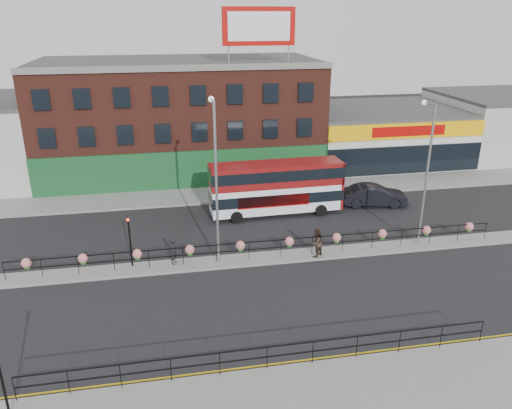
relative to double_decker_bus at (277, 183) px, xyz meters
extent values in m
plane|color=black|center=(-2.35, -7.16, -2.45)|extent=(120.00, 120.00, 0.00)
cube|color=gray|center=(-2.35, -19.16, -2.38)|extent=(60.00, 4.00, 0.15)
cube|color=gray|center=(-2.35, 4.84, -2.38)|extent=(60.00, 4.00, 0.15)
cube|color=gray|center=(-2.35, -7.16, -2.38)|extent=(60.00, 1.60, 0.15)
cube|color=gold|center=(-2.35, -16.86, -2.45)|extent=(60.00, 0.10, 0.01)
cube|color=gold|center=(-2.35, -17.04, -2.45)|extent=(60.00, 0.10, 0.01)
cube|color=#5E2B21|center=(-6.35, 12.84, 2.55)|extent=(25.00, 12.00, 10.00)
cube|color=#3F3F42|center=(-6.35, 12.84, 7.70)|extent=(25.00, 12.00, 0.30)
cube|color=#154A23|center=(-6.35, 6.76, -0.75)|extent=(25.00, 0.25, 3.40)
cube|color=silver|center=(13.65, 12.84, 0.05)|extent=(15.00, 12.00, 5.00)
cube|color=#3F3F42|center=(13.65, 12.84, 2.70)|extent=(15.00, 12.00, 0.30)
cube|color=#F3AE06|center=(13.65, 6.76, 1.85)|extent=(15.00, 0.25, 1.40)
cube|color=#A20704|center=(13.65, 6.64, 1.85)|extent=(7.00, 0.10, 0.90)
cube|color=black|center=(13.65, 6.76, -0.85)|extent=(15.00, 0.25, 2.60)
cube|color=#ADADA8|center=(28.40, 12.84, 0.55)|extent=(14.50, 12.00, 6.00)
cube|color=#A20704|center=(0.15, 7.84, 10.75)|extent=(6.00, 0.25, 3.00)
cube|color=white|center=(0.15, 7.70, 10.75)|extent=(5.10, 0.04, 2.25)
cylinder|color=gray|center=(-2.35, 7.84, 8.55)|extent=(0.12, 0.12, 1.40)
cylinder|color=gray|center=(2.65, 7.84, 8.55)|extent=(0.12, 0.12, 1.40)
cube|color=black|center=(-2.35, -7.16, -1.20)|extent=(30.00, 0.05, 0.05)
cube|color=black|center=(-2.35, -7.16, -1.70)|extent=(30.00, 0.05, 0.05)
cylinder|color=black|center=(-17.35, -7.16, -1.75)|extent=(0.04, 0.04, 1.10)
cylinder|color=black|center=(-15.35, -7.16, -1.75)|extent=(0.04, 0.04, 1.10)
cylinder|color=black|center=(-13.35, -7.16, -1.75)|extent=(0.04, 0.04, 1.10)
cylinder|color=black|center=(-11.35, -7.16, -1.75)|extent=(0.04, 0.04, 1.10)
cylinder|color=black|center=(-9.35, -7.16, -1.75)|extent=(0.04, 0.04, 1.10)
cylinder|color=black|center=(-7.35, -7.16, -1.75)|extent=(0.04, 0.04, 1.10)
cylinder|color=black|center=(-5.35, -7.16, -1.75)|extent=(0.04, 0.04, 1.10)
cylinder|color=black|center=(-3.35, -7.16, -1.75)|extent=(0.04, 0.04, 1.10)
cylinder|color=black|center=(-1.35, -7.16, -1.75)|extent=(0.04, 0.04, 1.10)
cylinder|color=black|center=(0.65, -7.16, -1.75)|extent=(0.04, 0.04, 1.10)
cylinder|color=black|center=(2.65, -7.16, -1.75)|extent=(0.04, 0.04, 1.10)
cylinder|color=black|center=(4.65, -7.16, -1.75)|extent=(0.04, 0.04, 1.10)
cylinder|color=black|center=(6.65, -7.16, -1.75)|extent=(0.04, 0.04, 1.10)
cylinder|color=black|center=(8.65, -7.16, -1.75)|extent=(0.04, 0.04, 1.10)
cylinder|color=black|center=(10.65, -7.16, -1.75)|extent=(0.04, 0.04, 1.10)
cylinder|color=black|center=(12.65, -7.16, -1.75)|extent=(0.04, 0.04, 1.10)
sphere|color=#CA6B6F|center=(-16.10, -7.16, -1.35)|extent=(0.56, 0.56, 0.56)
sphere|color=#21691E|center=(-16.10, -7.16, -1.58)|extent=(0.36, 0.36, 0.36)
sphere|color=#CA6B6F|center=(-13.04, -7.16, -1.35)|extent=(0.56, 0.56, 0.56)
sphere|color=#21691E|center=(-13.04, -7.16, -1.58)|extent=(0.36, 0.36, 0.36)
sphere|color=#CA6B6F|center=(-9.99, -7.16, -1.35)|extent=(0.56, 0.56, 0.56)
sphere|color=#21691E|center=(-9.99, -7.16, -1.58)|extent=(0.36, 0.36, 0.36)
sphere|color=#CA6B6F|center=(-6.93, -7.16, -1.35)|extent=(0.56, 0.56, 0.56)
sphere|color=#21691E|center=(-6.93, -7.16, -1.58)|extent=(0.36, 0.36, 0.36)
sphere|color=#CA6B6F|center=(-3.88, -7.16, -1.35)|extent=(0.56, 0.56, 0.56)
sphere|color=#21691E|center=(-3.88, -7.16, -1.58)|extent=(0.36, 0.36, 0.36)
sphere|color=#CA6B6F|center=(-0.82, -7.16, -1.35)|extent=(0.56, 0.56, 0.56)
sphere|color=#21691E|center=(-0.82, -7.16, -1.58)|extent=(0.36, 0.36, 0.36)
sphere|color=#CA6B6F|center=(2.23, -7.16, -1.35)|extent=(0.56, 0.56, 0.56)
sphere|color=#21691E|center=(2.23, -7.16, -1.58)|extent=(0.36, 0.36, 0.36)
sphere|color=#CA6B6F|center=(5.29, -7.16, -1.35)|extent=(0.56, 0.56, 0.56)
sphere|color=#21691E|center=(5.29, -7.16, -1.58)|extent=(0.36, 0.36, 0.36)
sphere|color=#CA6B6F|center=(8.34, -7.16, -1.35)|extent=(0.56, 0.56, 0.56)
sphere|color=#21691E|center=(8.34, -7.16, -1.58)|extent=(0.36, 0.36, 0.36)
sphere|color=#CA6B6F|center=(11.40, -7.16, -1.35)|extent=(0.56, 0.56, 0.56)
sphere|color=#21691E|center=(11.40, -7.16, -1.58)|extent=(0.36, 0.36, 0.36)
cube|color=black|center=(-4.35, -17.26, -1.20)|extent=(20.00, 0.05, 0.05)
cube|color=black|center=(-4.35, -17.26, -1.70)|extent=(20.00, 0.05, 0.05)
cylinder|color=black|center=(-14.35, -17.26, -1.75)|extent=(0.04, 0.04, 1.10)
cylinder|color=black|center=(-12.35, -17.26, -1.75)|extent=(0.04, 0.04, 1.10)
cylinder|color=black|center=(-10.35, -17.26, -1.75)|extent=(0.04, 0.04, 1.10)
cylinder|color=black|center=(-8.35, -17.26, -1.75)|extent=(0.04, 0.04, 1.10)
cylinder|color=black|center=(-6.35, -17.26, -1.75)|extent=(0.04, 0.04, 1.10)
cylinder|color=black|center=(-4.35, -17.26, -1.75)|extent=(0.04, 0.04, 1.10)
cylinder|color=black|center=(-2.35, -17.26, -1.75)|extent=(0.04, 0.04, 1.10)
cylinder|color=black|center=(-0.35, -17.26, -1.75)|extent=(0.04, 0.04, 1.10)
cylinder|color=black|center=(1.65, -17.26, -1.75)|extent=(0.04, 0.04, 1.10)
cylinder|color=black|center=(3.65, -17.26, -1.75)|extent=(0.04, 0.04, 1.10)
cylinder|color=black|center=(5.65, -17.26, -1.75)|extent=(0.04, 0.04, 1.10)
cube|color=white|center=(-0.05, 0.00, -0.32)|extent=(9.84, 2.50, 3.56)
cube|color=maroon|center=(-0.05, 0.00, 0.70)|extent=(9.90, 2.56, 1.60)
cube|color=black|center=(-0.05, 0.00, -0.94)|extent=(9.92, 2.58, 0.80)
cube|color=black|center=(-0.05, 0.00, 0.84)|extent=(9.94, 2.60, 0.80)
cube|color=maroon|center=(-0.05, 0.00, 1.49)|extent=(9.84, 2.50, 0.11)
cube|color=maroon|center=(4.79, 0.14, -0.32)|extent=(0.26, 2.29, 3.56)
cube|color=#A20704|center=(-0.46, -1.14, -0.99)|extent=(5.33, 0.19, 0.89)
cylinder|color=black|center=(-3.22, -1.20, -2.01)|extent=(0.90, 0.29, 0.89)
cylinder|color=black|center=(-3.28, 1.02, -2.01)|extent=(0.90, 0.29, 0.89)
cylinder|color=black|center=(3.18, -1.02, -2.01)|extent=(0.90, 0.29, 0.89)
cylinder|color=black|center=(3.12, 1.20, -2.01)|extent=(0.90, 0.29, 0.89)
imported|color=black|center=(7.94, 0.28, -1.62)|extent=(3.56, 5.70, 1.67)
imported|color=black|center=(-7.87, -6.93, -1.48)|extent=(0.90, 0.84, 1.65)
imported|color=#34261D|center=(0.77, -7.60, -1.37)|extent=(1.57, 1.56, 1.86)
cylinder|color=gray|center=(-5.22, -7.07, 2.53)|extent=(0.15, 0.15, 9.67)
cylinder|color=gray|center=(-5.22, -6.35, 7.27)|extent=(0.10, 1.45, 0.10)
sphere|color=silver|center=(-5.22, -5.62, 7.22)|extent=(0.35, 0.35, 0.35)
cylinder|color=gray|center=(7.92, -7.04, 2.23)|extent=(0.15, 0.15, 9.07)
cylinder|color=gray|center=(7.92, -6.36, 6.68)|extent=(0.09, 1.36, 0.09)
sphere|color=silver|center=(7.92, -5.68, 6.63)|extent=(0.33, 0.33, 0.33)
cylinder|color=black|center=(-14.35, -18.16, -0.70)|extent=(0.10, 0.10, 3.20)
cylinder|color=black|center=(-10.35, -6.76, -0.70)|extent=(0.10, 0.10, 3.20)
imported|color=black|center=(-10.35, -6.76, 0.90)|extent=(0.15, 0.18, 0.90)
sphere|color=#FF190C|center=(-10.35, -6.88, 0.72)|extent=(0.14, 0.14, 0.14)
camera|label=1|loc=(-8.00, -34.10, 11.88)|focal=35.00mm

